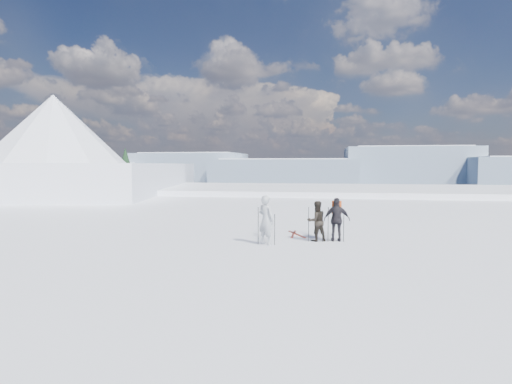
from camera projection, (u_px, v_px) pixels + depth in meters
lake_basin at (319, 252)px, 42.68m from camera, size 820.00×820.00×71.62m
far_mountain_range at (346, 173)px, 456.40m from camera, size 770.00×110.00×53.00m
near_ridge at (87, 220)px, 46.03m from camera, size 31.37×35.68×25.62m
skier_grey at (266, 220)px, 14.50m from camera, size 0.79×0.73×1.81m
skier_dark at (317, 221)px, 15.15m from camera, size 0.92×0.84×1.53m
skier_pack at (337, 220)px, 15.10m from camera, size 0.98×0.42×1.66m
backpack at (337, 191)px, 15.27m from camera, size 0.36×0.21×0.49m
ski_poles at (306, 226)px, 14.85m from camera, size 3.13×1.08×1.37m
skis_loose at (295, 234)px, 16.60m from camera, size 0.84×1.70×0.03m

